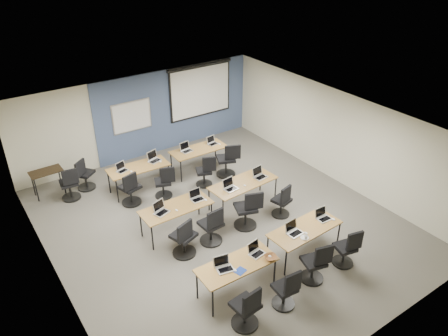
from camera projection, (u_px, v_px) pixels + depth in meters
floor at (220, 222)px, 11.17m from camera, size 8.00×9.00×0.02m
ceiling at (220, 125)px, 9.84m from camera, size 8.00×9.00×0.02m
wall_back at (140, 117)px, 13.73m from camera, size 8.00×0.04×2.70m
wall_front at (371, 290)px, 7.29m from camera, size 8.00×0.04×2.70m
wall_left at (51, 236)px, 8.53m from camera, size 0.04×9.00×2.70m
wall_right at (336, 136)px, 12.48m from camera, size 0.04×9.00×2.70m
blue_accent_panel at (175, 108)px, 14.32m from camera, size 5.50×0.04×2.70m
whiteboard at (132, 116)px, 13.48m from camera, size 1.28×0.03×0.98m
projector_screen at (200, 88)px, 14.48m from camera, size 2.40×0.10×1.82m
training_table_front_left at (237, 266)px, 8.76m from camera, size 1.67×0.69×0.73m
training_table_front_right at (305, 230)px, 9.78m from camera, size 1.74×0.73×0.73m
training_table_mid_left at (176, 208)px, 10.51m from camera, size 1.75×0.73×0.73m
training_table_mid_right at (243, 184)px, 11.49m from camera, size 1.85×0.77×0.73m
training_table_back_left at (138, 168)px, 12.21m from camera, size 1.70×0.71×0.73m
training_table_back_right at (199, 150)px, 13.16m from camera, size 1.72×0.72×0.73m
laptop_0 at (224, 266)px, 8.60m from camera, size 0.33×0.28×0.25m
mouse_0 at (235, 270)px, 8.57m from camera, size 0.06×0.09×0.03m
task_chair_0 at (247, 310)px, 8.10m from camera, size 0.53×0.53×1.01m
laptop_1 at (256, 251)px, 8.99m from camera, size 0.32×0.27×0.24m
mouse_1 at (270, 256)px, 8.93m from camera, size 0.08×0.10×0.03m
task_chair_1 at (286, 292)px, 8.54m from camera, size 0.47×0.47×0.95m
laptop_2 at (294, 230)px, 9.59m from camera, size 0.34×0.29×0.26m
mouse_2 at (306, 233)px, 9.58m from camera, size 0.09×0.11×0.03m
task_chair_2 at (315, 265)px, 9.17m from camera, size 0.51×0.51×0.99m
laptop_3 at (323, 216)px, 10.05m from camera, size 0.32×0.28×0.25m
mouse_3 at (333, 219)px, 10.02m from camera, size 0.08×0.11×0.04m
task_chair_3 at (347, 251)px, 9.61m from camera, size 0.47×0.47×0.96m
laptop_4 at (161, 210)px, 10.26m from camera, size 0.35×0.30×0.26m
mouse_4 at (177, 210)px, 10.34m from camera, size 0.07×0.10×0.03m
task_chair_4 at (184, 240)px, 9.86m from camera, size 0.57×0.55×1.03m
laptop_5 at (197, 197)px, 10.75m from camera, size 0.32×0.27×0.25m
mouse_5 at (206, 200)px, 10.72m from camera, size 0.10×0.12×0.04m
task_chair_5 at (212, 228)px, 10.25m from camera, size 0.55×0.55×1.02m
laptop_6 at (230, 186)px, 11.17m from camera, size 0.35×0.30×0.26m
mouse_6 at (245, 185)px, 11.31m from camera, size 0.06×0.09×0.03m
task_chair_6 at (247, 212)px, 10.79m from camera, size 0.60×0.58×1.05m
laptop_7 at (259, 175)px, 11.68m from camera, size 0.36×0.30×0.27m
mouse_7 at (265, 176)px, 11.72m from camera, size 0.08×0.10×0.03m
task_chair_7 at (282, 203)px, 11.21m from camera, size 0.47×0.47×0.96m
laptop_8 at (122, 169)px, 11.97m from camera, size 0.30×0.26×0.23m
mouse_8 at (131, 171)px, 11.94m from camera, size 0.07×0.10×0.03m
task_chair_8 at (131, 191)px, 11.68m from camera, size 0.54×0.54×1.01m
laptop_9 at (154, 158)px, 12.48m from camera, size 0.36×0.30×0.27m
mouse_9 at (160, 161)px, 12.43m from camera, size 0.09×0.12×0.04m
task_chair_9 at (164, 184)px, 12.00m from camera, size 0.51×0.49×0.97m
laptop_10 at (186, 149)px, 13.00m from camera, size 0.34×0.29×0.26m
mouse_10 at (191, 151)px, 12.98m from camera, size 0.06×0.09×0.03m
task_chair_10 at (205, 173)px, 12.53m from camera, size 0.51×0.48×0.96m
laptop_11 at (212, 142)px, 13.42m from camera, size 0.30×0.26×0.23m
mouse_11 at (220, 144)px, 13.40m from camera, size 0.08×0.10×0.03m
task_chair_11 at (227, 162)px, 13.01m from camera, size 0.62×0.58×1.05m
blue_mousepad at (240, 271)px, 8.56m from camera, size 0.26×0.24×0.01m
snack_bowl at (271, 257)px, 8.86m from camera, size 0.38×0.38×0.07m
snack_plate at (305, 238)px, 9.46m from camera, size 0.24×0.24×0.01m
coffee_cup at (306, 237)px, 9.41m from camera, size 0.08×0.08×0.06m
utility_table at (46, 174)px, 11.99m from camera, size 0.85×0.47×0.75m
spare_chair_a at (84, 177)px, 12.35m from camera, size 0.59×0.51×0.99m
spare_chair_b at (70, 186)px, 11.90m from camera, size 0.51×0.51×0.99m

